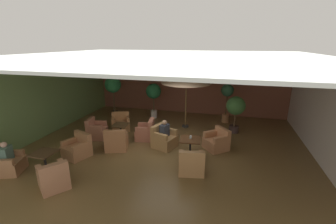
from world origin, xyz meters
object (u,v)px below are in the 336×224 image
(armchair_mid_center_south, at_px, (78,148))
(armchair_front_left_north, at_px, (191,164))
(armchair_front_left_south, at_px, (164,139))
(armchair_front_right_south, at_px, (116,142))
(patio_umbrella_tall_red, at_px, (186,79))
(patron_blue_shirt, at_px, (6,153))
(armchair_mid_center_north, at_px, (6,163))
(armchair_front_left_east, at_px, (217,141))
(armchair_mid_center_east, at_px, (54,178))
(patron_by_window, at_px, (165,129))
(iced_drink_cup, at_px, (191,137))
(cafe_table_front_right, at_px, (121,128))
(cafe_table_front_left, at_px, (190,142))
(potted_tree_mid_left, at_px, (113,87))
(armchair_front_right_north, at_px, (121,123))
(potted_tree_mid_right, at_px, (227,96))
(cafe_table_mid_center, at_px, (44,156))
(potted_tree_right_corner, at_px, (153,93))
(armchair_front_right_east, at_px, (96,131))
(armchair_front_right_west, at_px, (146,132))
(potted_tree_left_corner, at_px, (236,108))

(armchair_mid_center_south, bearing_deg, armchair_front_left_north, -0.38)
(armchair_front_left_south, bearing_deg, armchair_front_right_south, -157.17)
(armchair_front_right_south, distance_m, armchair_mid_center_south, 1.38)
(patio_umbrella_tall_red, height_order, patron_blue_shirt, patio_umbrella_tall_red)
(armchair_front_left_south, relative_size, armchair_mid_center_north, 0.99)
(armchair_front_left_east, bearing_deg, armchair_mid_center_north, -151.54)
(armchair_mid_center_east, bearing_deg, patron_by_window, 55.36)
(armchair_front_right_south, distance_m, iced_drink_cup, 2.82)
(cafe_table_front_right, bearing_deg, cafe_table_front_left, -12.95)
(armchair_front_left_north, relative_size, potted_tree_mid_left, 0.40)
(armchair_front_left_north, xyz_separation_m, armchair_front_right_north, (-3.80, 2.81, -0.01))
(cafe_table_front_right, height_order, potted_tree_mid_right, potted_tree_mid_right)
(armchair_front_right_north, height_order, cafe_table_mid_center, armchair_front_right_north)
(armchair_mid_center_south, xyz_separation_m, potted_tree_right_corner, (1.25, 4.87, 1.05))
(potted_tree_mid_left, height_order, iced_drink_cup, potted_tree_mid_left)
(armchair_front_left_north, distance_m, potted_tree_mid_right, 5.31)
(cafe_table_mid_center, xyz_separation_m, armchair_mid_center_south, (0.39, 1.09, -0.20))
(armchair_front_left_south, relative_size, armchair_front_right_north, 0.97)
(cafe_table_front_right, xyz_separation_m, potted_tree_mid_left, (-1.62, 2.53, 1.20))
(potted_tree_mid_left, bearing_deg, armchair_front_right_east, -77.96)
(armchair_front_right_east, bearing_deg, armchair_front_right_north, 64.38)
(armchair_front_left_south, distance_m, armchair_mid_center_north, 5.23)
(armchair_front_right_east, distance_m, armchair_mid_center_north, 3.36)
(armchair_front_left_east, bearing_deg, armchair_mid_center_south, -158.49)
(armchair_front_right_south, distance_m, potted_tree_mid_right, 5.90)
(armchair_mid_center_east, bearing_deg, armchair_front_right_west, 71.15)
(patio_umbrella_tall_red, xyz_separation_m, iced_drink_cup, (0.71, -2.74, -1.66))
(armchair_mid_center_south, xyz_separation_m, patio_umbrella_tall_red, (3.18, 3.91, 2.05))
(cafe_table_front_right, bearing_deg, potted_tree_mid_left, 122.67)
(armchair_mid_center_east, height_order, patron_blue_shirt, patron_blue_shirt)
(armchair_front_right_west, relative_size, patio_umbrella_tall_red, 0.34)
(armchair_front_right_south, xyz_separation_m, patron_blue_shirt, (-2.54, -2.31, 0.36))
(armchair_front_right_east, bearing_deg, armchair_front_left_north, -20.65)
(armchair_front_left_south, height_order, potted_tree_mid_right, potted_tree_mid_right)
(cafe_table_front_left, xyz_separation_m, patron_by_window, (-1.07, 0.38, 0.24))
(armchair_front_left_north, bearing_deg, patio_umbrella_tall_red, 103.39)
(armchair_mid_center_south, bearing_deg, armchair_front_right_south, 36.53)
(armchair_front_right_east, xyz_separation_m, potted_tree_left_corner, (5.68, 2.18, 0.83))
(cafe_table_front_right, bearing_deg, patron_blue_shirt, -123.80)
(armchair_front_left_east, distance_m, armchair_front_right_east, 5.03)
(patio_umbrella_tall_red, bearing_deg, potted_tree_mid_left, 173.44)
(cafe_table_mid_center, bearing_deg, armchair_front_right_south, 51.94)
(potted_tree_right_corner, bearing_deg, patron_by_window, -65.08)
(patron_blue_shirt, bearing_deg, patron_by_window, 35.25)
(armchair_front_left_north, bearing_deg, armchair_mid_center_north, -165.16)
(armchair_mid_center_north, relative_size, iced_drink_cup, 9.27)
(armchair_front_left_south, distance_m, patron_blue_shirt, 5.19)
(cafe_table_front_left, relative_size, patron_by_window, 1.21)
(potted_tree_right_corner, bearing_deg, cafe_table_front_left, -54.88)
(cafe_table_front_left, bearing_deg, potted_tree_right_corner, 125.12)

